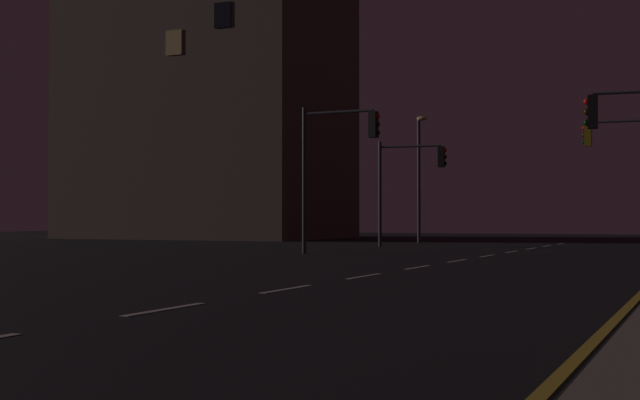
% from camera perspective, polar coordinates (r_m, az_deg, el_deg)
% --- Properties ---
extents(ground_plane, '(112.00, 112.00, 0.00)m').
position_cam_1_polar(ground_plane, '(20.79, 3.37, -4.85)').
color(ground_plane, black).
rests_on(ground_plane, ground).
extents(lane_markings_center, '(0.14, 50.00, 0.01)m').
position_cam_1_polar(lane_markings_center, '(24.08, 6.33, -4.32)').
color(lane_markings_center, silver).
rests_on(lane_markings_center, ground).
extents(traffic_light_near_right, '(3.15, 0.35, 5.50)m').
position_cam_1_polar(traffic_light_near_right, '(32.81, 1.00, 3.19)').
color(traffic_light_near_right, '#2D3033').
rests_on(traffic_light_near_right, ground).
extents(traffic_light_mid_right, '(3.23, 0.51, 4.89)m').
position_cam_1_polar(traffic_light_mid_right, '(41.14, 5.76, 1.76)').
color(traffic_light_mid_right, '#38383D').
rests_on(traffic_light_mid_right, ground).
extents(street_lamp_mid_block, '(1.04, 1.83, 6.71)m').
position_cam_1_polar(street_lamp_mid_block, '(47.26, 6.41, 2.18)').
color(street_lamp_mid_block, '#38383D').
rests_on(street_lamp_mid_block, ground).
extents(building_distant, '(16.82, 11.98, 23.74)m').
position_cam_1_polar(building_distant, '(60.41, -7.12, 8.90)').
color(building_distant, brown).
rests_on(building_distant, ground).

